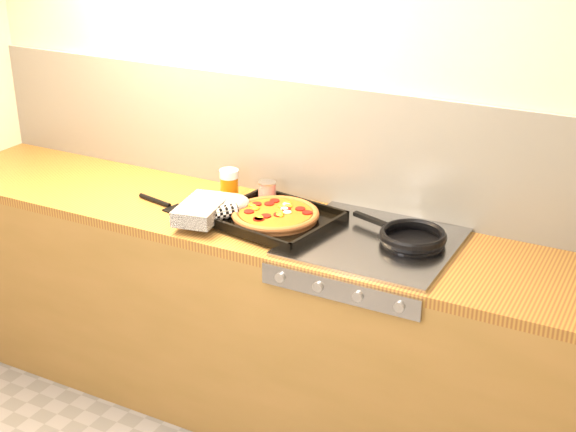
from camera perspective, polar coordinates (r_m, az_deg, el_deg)
The scene contains 9 objects.
room_shell at distance 3.34m, azimuth 0.96°, elevation 5.33°, with size 3.20×3.20×3.20m.
counter_run at distance 3.39m, azimuth -1.34°, elevation -7.34°, with size 3.20×0.62×0.90m.
stovetop at distance 3.01m, azimuth 6.08°, elevation -1.89°, with size 0.60×0.56×0.02m, color #9B9CA0.
pizza_on_tray at distance 3.14m, azimuth -2.29°, elevation 0.19°, with size 0.61×0.49×0.07m.
frying_pan at distance 2.99m, azimuth 8.79°, elevation -1.51°, with size 0.43×0.32×0.04m.
tomato_can at distance 3.32m, azimuth -1.49°, elevation 1.59°, with size 0.09×0.09×0.11m.
juice_glass at distance 3.38m, azimuth -4.20°, elevation 2.25°, with size 0.10×0.10×0.13m.
wooden_spoon at distance 3.27m, azimuth 1.45°, elevation 0.44°, with size 0.29×0.14×0.02m.
black_spatula at distance 3.37m, azimuth -8.79°, elevation 0.83°, with size 0.29×0.11×0.02m.
Camera 1 is at (1.43, -1.44, 2.18)m, focal length 50.00 mm.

